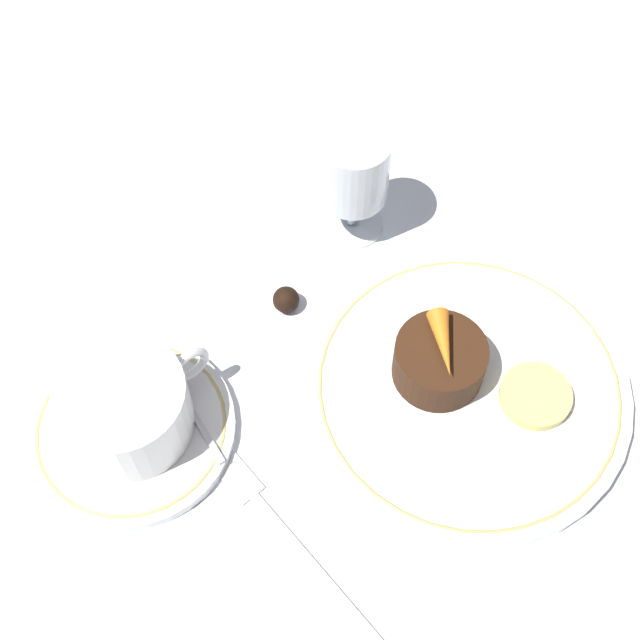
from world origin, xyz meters
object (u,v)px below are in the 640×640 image
at_px(dinner_plate, 468,389).
at_px(coffee_cup, 126,407).
at_px(fork, 276,522).
at_px(dessert_cake, 439,361).
at_px(wine_glass, 354,174).

relative_size(dinner_plate, coffee_cup, 2.08).
relative_size(coffee_cup, fork, 0.63).
bearing_deg(dinner_plate, dessert_cake, 116.17).
relative_size(dinner_plate, fork, 1.30).
distance_m(dinner_plate, fork, 0.19).
xyz_separation_m(fork, dessert_cake, (0.17, 0.02, 0.03)).
relative_size(coffee_cup, dessert_cake, 1.71).
bearing_deg(coffee_cup, dessert_cake, -27.50).
bearing_deg(fork, dessert_cake, 5.70).
relative_size(wine_glass, dessert_cake, 1.51).
distance_m(coffee_cup, wine_glass, 0.27).
bearing_deg(fork, coffee_cup, 108.20).
relative_size(coffee_cup, wine_glass, 1.13).
relative_size(fork, dessert_cake, 2.72).
bearing_deg(wine_glass, fork, -140.18).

